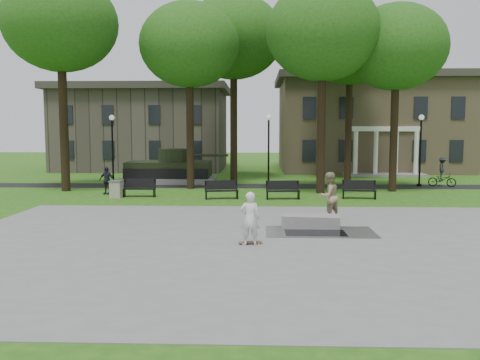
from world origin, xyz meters
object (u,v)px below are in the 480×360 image
at_px(concrete_block, 311,221).
at_px(friend_watching, 329,196).
at_px(skateboarder, 250,219).
at_px(cyclist, 442,174).
at_px(park_bench_0, 140,187).
at_px(trash_bin, 116,189).

height_order(concrete_block, friend_watching, friend_watching).
relative_size(concrete_block, skateboarder, 1.25).
distance_m(cyclist, park_bench_0, 19.62).
distance_m(concrete_block, friend_watching, 1.86).
height_order(skateboarder, cyclist, cyclist).
bearing_deg(friend_watching, skateboarder, 21.08).
distance_m(friend_watching, cyclist, 15.76).
bearing_deg(skateboarder, concrete_block, -126.77).
distance_m(cyclist, trash_bin, 20.90).
xyz_separation_m(friend_watching, trash_bin, (-10.75, 6.61, -0.53)).
height_order(cyclist, park_bench_0, cyclist).
distance_m(skateboarder, friend_watching, 5.66).
relative_size(skateboarder, trash_bin, 1.83).
relative_size(concrete_block, cyclist, 1.12).
relative_size(park_bench_0, trash_bin, 1.88).
bearing_deg(skateboarder, trash_bin, -57.26).
xyz_separation_m(concrete_block, trash_bin, (-9.87, 8.06, 0.24)).
bearing_deg(park_bench_0, trash_bin, -156.63).
xyz_separation_m(skateboarder, trash_bin, (-7.56, 11.28, -0.41)).
bearing_deg(friend_watching, park_bench_0, -71.30).
xyz_separation_m(friend_watching, cyclist, (9.22, 12.78, -0.21)).
bearing_deg(park_bench_0, skateboarder, -62.61).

